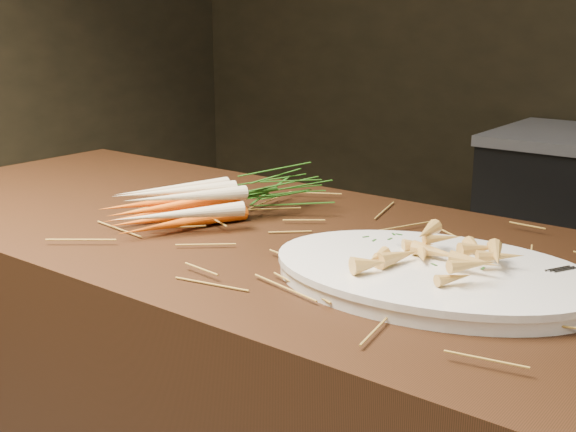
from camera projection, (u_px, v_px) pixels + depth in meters
name	position (u px, v px, depth m)	size (l,w,h in m)	color
straw_bedding	(425.00, 263.00, 1.09)	(1.40, 0.60, 0.02)	olive
root_veg_bunch	(236.00, 196.00, 1.36)	(0.29, 0.47, 0.09)	#D04712
serving_platter	(432.00, 277.00, 1.02)	(0.46, 0.31, 0.02)	white
roasted_veg_heap	(434.00, 252.00, 1.01)	(0.22, 0.16, 0.05)	#B17E33
serving_fork	(552.00, 292.00, 0.93)	(0.02, 0.17, 0.00)	silver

